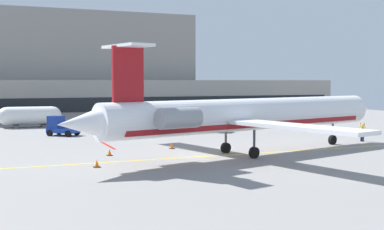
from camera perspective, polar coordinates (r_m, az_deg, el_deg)
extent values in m
cube|color=gray|center=(40.95, 1.40, -4.82)|extent=(120.00, 120.00, 0.10)
cube|color=yellow|center=(41.08, 1.32, -4.72)|extent=(108.00, 0.24, 0.01)
cube|color=red|center=(49.64, -9.75, -3.29)|extent=(0.30, 8.00, 0.01)
cube|color=gray|center=(87.29, -6.62, 1.88)|extent=(71.72, 13.94, 6.30)
cube|color=gray|center=(88.80, -13.48, 7.56)|extent=(41.66, 9.76, 11.44)
cube|color=black|center=(80.57, -5.30, 1.28)|extent=(68.85, 0.12, 2.19)
cylinder|color=white|center=(42.37, 6.84, 0.08)|extent=(27.92, 9.82, 2.66)
cube|color=maroon|center=(42.42, 6.83, -0.90)|extent=(25.13, 8.84, 0.48)
cone|color=white|center=(53.83, 18.48, 0.71)|extent=(3.50, 3.27, 2.61)
cone|color=white|center=(33.70, -12.33, -0.94)|extent=(3.92, 3.08, 2.26)
cube|color=white|center=(46.26, -1.60, -0.07)|extent=(5.32, 11.82, 0.28)
cube|color=white|center=(35.62, 11.75, -1.33)|extent=(5.32, 11.82, 0.28)
cylinder|color=gray|center=(38.48, -5.12, 0.01)|extent=(3.46, 2.24, 1.46)
cylinder|color=gray|center=(34.99, -1.50, -0.35)|extent=(3.46, 2.24, 1.46)
cube|color=maroon|center=(35.16, -7.26, 4.62)|extent=(2.38, 0.85, 3.85)
cube|color=white|center=(35.24, -7.29, 7.75)|extent=(2.90, 4.59, 0.20)
cylinder|color=#3F3F44|center=(50.49, 15.65, -1.59)|extent=(0.20, 0.20, 1.58)
cylinder|color=black|center=(50.59, 15.63, -2.73)|extent=(0.96, 0.57, 0.90)
cylinder|color=#3F3F44|center=(42.86, 3.85, -2.40)|extent=(0.20, 0.20, 1.58)
cylinder|color=black|center=(42.99, 3.85, -3.74)|extent=(0.96, 0.57, 0.90)
cylinder|color=#3F3F44|center=(40.32, 7.06, -2.81)|extent=(0.20, 0.20, 1.58)
cylinder|color=black|center=(40.45, 7.05, -4.24)|extent=(0.96, 0.57, 0.90)
cube|color=#19389E|center=(58.39, -14.37, -1.69)|extent=(3.74, 3.58, 0.51)
cube|color=navy|center=(58.84, -15.15, -0.75)|extent=(2.09, 2.11, 1.37)
cylinder|color=black|center=(58.34, -15.82, -1.98)|extent=(0.71, 0.67, 0.70)
cylinder|color=black|center=(59.82, -14.84, -1.82)|extent=(0.71, 0.67, 0.70)
cylinder|color=black|center=(57.02, -13.86, -2.07)|extent=(0.71, 0.67, 0.70)
cylinder|color=black|center=(58.54, -12.91, -1.91)|extent=(0.71, 0.67, 0.70)
cube|color=#1E4CB2|center=(60.75, 2.46, -1.36)|extent=(3.82, 3.81, 0.52)
cube|color=#1A4197|center=(61.02, 1.60, -0.48)|extent=(2.19, 2.19, 1.30)
cylinder|color=black|center=(60.34, 1.05, -1.64)|extent=(0.69, 0.69, 0.70)
cylinder|color=black|center=(62.08, 1.70, -1.49)|extent=(0.69, 0.69, 0.70)
cylinder|color=black|center=(59.47, 3.25, -1.73)|extent=(0.69, 0.69, 0.70)
cylinder|color=black|center=(61.24, 3.84, -1.57)|extent=(0.69, 0.69, 0.70)
cylinder|color=white|center=(69.97, -17.89, -0.08)|extent=(5.92, 2.77, 2.41)
sphere|color=white|center=(70.05, -15.53, -0.03)|extent=(2.37, 2.37, 2.37)
sphere|color=white|center=(70.01, -20.26, -0.13)|extent=(2.37, 2.37, 2.37)
cube|color=#59595B|center=(69.97, -19.28, -1.24)|extent=(0.60, 2.17, 0.35)
cube|color=#59595B|center=(70.22, -16.46, -1.17)|extent=(0.60, 2.17, 0.35)
cylinder|color=#191E33|center=(53.99, 18.81, -2.39)|extent=(0.18, 0.18, 0.89)
cylinder|color=#191E33|center=(54.10, 18.63, -2.38)|extent=(0.18, 0.18, 0.89)
cylinder|color=yellow|center=(53.97, 18.74, -1.60)|extent=(0.34, 0.34, 0.60)
sphere|color=tan|center=(53.93, 18.75, -1.16)|extent=(0.24, 0.24, 0.24)
cylinder|color=yellow|center=(53.83, 18.95, -1.22)|extent=(0.22, 0.40, 0.50)
cylinder|color=#F2590C|center=(53.81, 18.95, -0.99)|extent=(0.06, 0.06, 0.28)
cylinder|color=yellow|center=(54.05, 18.54, -1.19)|extent=(0.22, 0.40, 0.50)
cylinder|color=#F2590C|center=(54.03, 18.55, -0.96)|extent=(0.06, 0.06, 0.28)
cone|color=orange|center=(45.83, -2.28, -3.48)|extent=(0.36, 0.36, 0.55)
cube|color=black|center=(45.86, -2.28, -3.80)|extent=(0.47, 0.47, 0.04)
cone|color=orange|center=(42.09, -9.33, -4.19)|extent=(0.36, 0.36, 0.55)
cube|color=black|center=(42.13, -9.33, -4.53)|extent=(0.47, 0.47, 0.04)
cone|color=orange|center=(36.61, -10.73, -5.41)|extent=(0.36, 0.36, 0.55)
cube|color=black|center=(36.65, -10.73, -5.81)|extent=(0.47, 0.47, 0.04)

